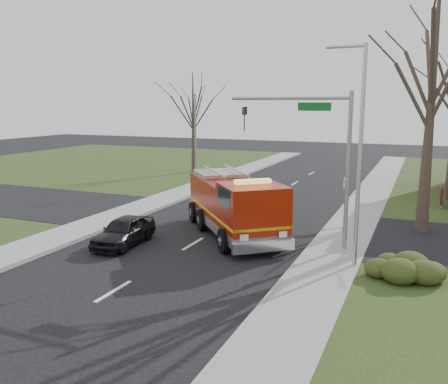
% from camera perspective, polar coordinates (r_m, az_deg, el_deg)
% --- Properties ---
extents(ground, '(120.00, 120.00, 0.00)m').
position_cam_1_polar(ground, '(21.68, -3.74, -6.26)').
color(ground, black).
rests_on(ground, ground).
extents(sidewalk_right, '(2.40, 80.00, 0.15)m').
position_cam_1_polar(sidewalk_right, '(19.77, 12.68, -7.96)').
color(sidewalk_right, gray).
rests_on(sidewalk_right, ground).
extents(sidewalk_left, '(2.40, 80.00, 0.15)m').
position_cam_1_polar(sidewalk_left, '(24.98, -16.58, -4.23)').
color(sidewalk_left, gray).
rests_on(sidewalk_left, ground).
extents(health_center_sign, '(0.12, 2.00, 1.40)m').
position_cam_1_polar(health_center_sign, '(31.49, 24.69, -0.26)').
color(health_center_sign, '#440F15').
rests_on(health_center_sign, ground).
extents(hedge_corner, '(2.80, 2.00, 0.90)m').
position_cam_1_polar(hedge_corner, '(18.41, 20.85, -8.16)').
color(hedge_corner, '#333F16').
rests_on(hedge_corner, lawn_right).
extents(bare_tree_near, '(6.00, 6.00, 12.00)m').
position_cam_1_polar(bare_tree_near, '(24.52, 23.85, 12.37)').
color(bare_tree_near, '#3C2B23').
rests_on(bare_tree_near, ground).
extents(bare_tree_left, '(4.50, 4.50, 9.00)m').
position_cam_1_polar(bare_tree_left, '(43.12, -3.74, 9.63)').
color(bare_tree_left, '#3C2B23').
rests_on(bare_tree_left, ground).
extents(traffic_signal_mast, '(5.29, 0.18, 6.80)m').
position_cam_1_polar(traffic_signal_mast, '(20.49, 11.25, 5.99)').
color(traffic_signal_mast, gray).
rests_on(traffic_signal_mast, ground).
extents(streetlight_pole, '(1.48, 0.16, 8.40)m').
position_cam_1_polar(streetlight_pole, '(18.22, 15.88, 4.75)').
color(streetlight_pole, '#B7BABF').
rests_on(streetlight_pole, ground).
extents(utility_pole_far, '(0.14, 0.14, 7.00)m').
position_cam_1_polar(utility_pole_far, '(36.42, -3.45, 6.21)').
color(utility_pole_far, gray).
rests_on(utility_pole_far, ground).
extents(fire_engine, '(6.96, 7.61, 3.11)m').
position_cam_1_polar(fire_engine, '(22.71, 1.31, -1.79)').
color(fire_engine, maroon).
rests_on(fire_engine, ground).
extents(parked_car_maroon, '(1.78, 3.90, 1.30)m').
position_cam_1_polar(parked_car_maroon, '(21.80, -11.96, -4.61)').
color(parked_car_maroon, black).
rests_on(parked_car_maroon, ground).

